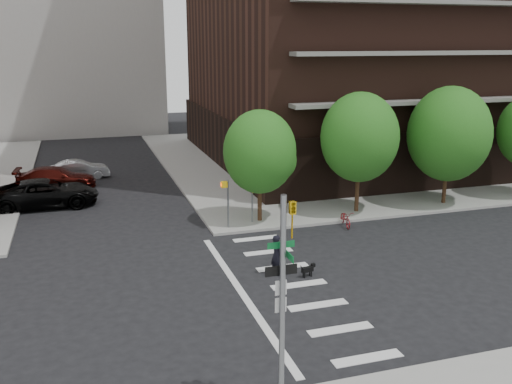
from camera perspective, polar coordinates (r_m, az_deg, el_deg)
The scene contains 14 objects.
ground at distance 23.40m, azimuth -2.66°, elevation -10.15°, with size 120.00×120.00×0.00m, color black.
sidewalk_ne at distance 51.97m, azimuth 12.77°, elevation 3.66°, with size 39.00×33.00×0.15m, color gray.
crosswalk at distance 24.00m, azimuth 2.52°, elevation -9.47°, with size 3.85×13.00×0.01m.
tree_a at distance 31.04m, azimuth 0.38°, elevation 4.04°, with size 4.00×4.00×5.90m.
tree_b at distance 33.25m, azimuth 10.32°, elevation 5.40°, with size 4.50×4.50×6.65m.
tree_c at distance 36.42m, azimuth 18.76°, elevation 5.51°, with size 5.00×5.00×6.80m.
traffic_signal at distance 15.66m, azimuth 2.73°, elevation -12.53°, with size 0.90×0.75×6.00m.
pedestrian_signal at distance 30.53m, azimuth -2.30°, elevation -0.38°, with size 2.18×0.67×2.60m.
parked_car_black at distance 37.12m, azimuth -20.26°, elevation -0.12°, with size 6.18×2.85×1.72m, color black.
parked_car_maroon at distance 41.42m, azimuth -19.38°, elevation 1.32°, with size 5.29×2.15×1.54m, color #390B08.
parked_car_silver at distance 43.93m, azimuth -17.26°, elevation 2.16°, with size 4.25×1.48×1.40m, color silver.
scooter at distance 31.71m, azimuth 8.95°, elevation -2.62°, with size 0.59×1.69×0.89m, color maroon.
dog_walker at distance 24.87m, azimuth 2.07°, elevation -6.30°, with size 0.43×0.66×1.82m, color black.
dog at distance 24.93m, azimuth 5.24°, elevation -7.69°, with size 0.67×0.31×0.56m.
Camera 1 is at (-5.31, -20.52, 9.92)m, focal length 40.00 mm.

